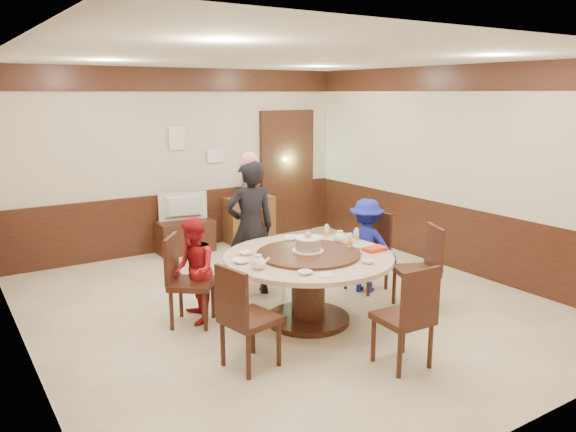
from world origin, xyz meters
TOP-DOWN VIEW (x-y plane):
  - room at (0.01, 0.01)m, footprint 6.00×6.04m
  - banquet_table at (-0.07, -0.52)m, footprint 1.80×1.80m
  - chair_0 at (1.16, -0.07)m, footprint 0.52×0.51m
  - chair_1 at (0.11, 0.73)m, footprint 0.49×0.50m
  - chair_2 at (-1.16, 0.11)m, footprint 0.62×0.62m
  - chair_3 at (-1.11, -1.07)m, footprint 0.53×0.52m
  - chair_4 at (0.08, -1.82)m, footprint 0.46×0.47m
  - chair_5 at (1.19, -0.89)m, footprint 0.58×0.58m
  - person_standing at (-0.17, 0.57)m, footprint 0.67×0.50m
  - person_red at (-1.10, 0.15)m, footprint 0.55×0.64m
  - person_blue at (1.09, -0.11)m, footprint 0.80×0.87m
  - birthday_cake at (-0.05, -0.48)m, footprint 0.34×0.34m
  - teapot_left at (-0.75, -0.65)m, footprint 0.17×0.15m
  - teapot_right at (0.51, -0.32)m, footprint 0.17×0.15m
  - bowl_0 at (-0.62, -0.15)m, footprint 0.15×0.15m
  - bowl_1 at (0.27, -1.08)m, footprint 0.13×0.13m
  - bowl_2 at (-0.46, -1.03)m, footprint 0.13×0.13m
  - bowl_3 at (0.54, -0.68)m, footprint 0.14×0.14m
  - bowl_4 at (-0.81, -0.39)m, footprint 0.16×0.16m
  - bowl_5 at (0.06, 0.06)m, footprint 0.14×0.14m
  - saucer_near at (-0.32, -1.17)m, footprint 0.18×0.18m
  - saucer_far at (0.38, -0.02)m, footprint 0.18×0.18m
  - shrimp_platter at (0.58, -0.84)m, footprint 0.30×0.20m
  - bottle_0 at (0.45, -0.57)m, footprint 0.06×0.06m
  - bottle_1 at (0.66, -0.42)m, footprint 0.06×0.06m
  - bottle_2 at (0.49, -0.10)m, footprint 0.06×0.06m
  - tv_stand at (-0.12, 2.75)m, footprint 0.85×0.45m
  - television at (-0.12, 2.75)m, footprint 0.76×0.23m
  - side_cabinet at (1.04, 2.78)m, footprint 0.80×0.40m
  - thermos at (0.98, 2.78)m, footprint 0.15×0.15m
  - notice_left at (-0.10, 2.96)m, footprint 0.25×0.00m
  - notice_right at (0.55, 2.96)m, footprint 0.30×0.00m

SIDE VIEW (x-z plane):
  - tv_stand at x=-0.12m, z-range 0.00..0.50m
  - chair_0 at x=1.16m, z-range -0.18..0.79m
  - chair_1 at x=0.11m, z-range -0.18..0.79m
  - chair_2 at x=-1.16m, z-range -0.18..0.79m
  - chair_3 at x=-1.11m, z-range -0.18..0.79m
  - chair_4 at x=0.08m, z-range -0.18..0.79m
  - chair_5 at x=1.19m, z-range -0.18..0.79m
  - side_cabinet at x=1.04m, z-range 0.00..0.75m
  - banquet_table at x=-0.07m, z-range 0.14..0.92m
  - person_red at x=-1.10m, z-range 0.00..1.15m
  - person_blue at x=1.09m, z-range 0.00..1.17m
  - television at x=-0.12m, z-range 0.50..0.93m
  - saucer_near at x=-0.32m, z-range 0.75..0.76m
  - saucer_far at x=0.38m, z-range 0.75..0.76m
  - bowl_2 at x=-0.46m, z-range 0.75..0.78m
  - bowl_0 at x=-0.62m, z-range 0.75..0.79m
  - bowl_4 at x=-0.81m, z-range 0.75..0.79m
  - bowl_1 at x=0.27m, z-range 0.75..0.79m
  - bowl_5 at x=0.06m, z-range 0.75..0.79m
  - bowl_3 at x=0.54m, z-range 0.75..0.80m
  - shrimp_platter at x=0.58m, z-range 0.75..0.81m
  - teapot_left at x=-0.75m, z-range 0.75..0.87m
  - teapot_right at x=0.51m, z-range 0.75..0.87m
  - bottle_0 at x=0.45m, z-range 0.75..0.91m
  - bottle_1 at x=0.66m, z-range 0.75..0.91m
  - bottle_2 at x=0.49m, z-range 0.75..0.91m
  - person_standing at x=-0.17m, z-range 0.00..1.66m
  - birthday_cake at x=-0.05m, z-range 0.75..0.97m
  - thermos at x=0.98m, z-range 0.75..1.13m
  - room at x=0.01m, z-range -0.34..2.50m
  - notice_right at x=0.55m, z-range 1.34..1.56m
  - notice_left at x=-0.10m, z-range 1.57..1.93m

